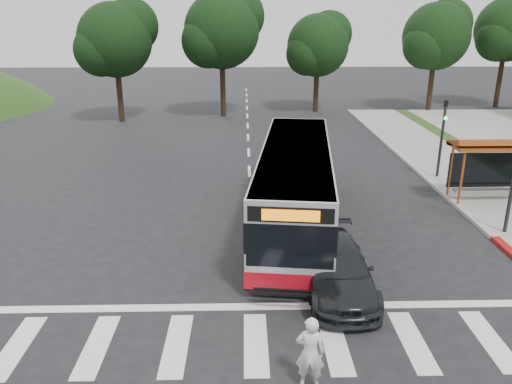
{
  "coord_description": "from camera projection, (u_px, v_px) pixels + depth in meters",
  "views": [
    {
      "loc": [
        -0.25,
        -15.63,
        7.79
      ],
      "look_at": [
        0.17,
        2.04,
        1.6
      ],
      "focal_mm": 35.0,
      "sensor_mm": 36.0,
      "label": 1
    }
  ],
  "objects": [
    {
      "name": "ground",
      "position": [
        252.0,
        255.0,
        17.33
      ],
      "size": [
        140.0,
        140.0,
        0.0
      ],
      "primitive_type": "plane",
      "color": "black",
      "rests_on": "ground"
    },
    {
      "name": "sidewalk_east",
      "position": [
        468.0,
        180.0,
        25.1
      ],
      "size": [
        4.0,
        40.0,
        0.12
      ],
      "primitive_type": "cube",
      "color": "gray",
      "rests_on": "ground"
    },
    {
      "name": "curb_east",
      "position": [
        429.0,
        180.0,
        25.05
      ],
      "size": [
        0.3,
        40.0,
        0.15
      ],
      "primitive_type": "cube",
      "color": "#9E9991",
      "rests_on": "ground"
    },
    {
      "name": "crosswalk_ladder",
      "position": [
        256.0,
        343.0,
        12.61
      ],
      "size": [
        18.0,
        2.6,
        0.01
      ],
      "primitive_type": "cube",
      "color": "silver",
      "rests_on": "ground"
    },
    {
      "name": "bus_shelter",
      "position": [
        499.0,
        150.0,
        21.61
      ],
      "size": [
        4.2,
        1.6,
        2.86
      ],
      "color": "#A44D1B",
      "rests_on": "sidewalk_east"
    },
    {
      "name": "traffic_signal_ne_short",
      "position": [
        443.0,
        131.0,
        24.74
      ],
      "size": [
        0.18,
        0.37,
        4.0
      ],
      "color": "black",
      "rests_on": "ground"
    },
    {
      "name": "tree_ne_a",
      "position": [
        437.0,
        35.0,
        42.05
      ],
      "size": [
        6.16,
        5.74,
        9.3
      ],
      "color": "black",
      "rests_on": "parking_lot"
    },
    {
      "name": "tree_ne_b",
      "position": [
        508.0,
        28.0,
        43.92
      ],
      "size": [
        6.16,
        5.74,
        10.02
      ],
      "color": "black",
      "rests_on": "ground"
    },
    {
      "name": "tree_north_a",
      "position": [
        223.0,
        29.0,
        39.6
      ],
      "size": [
        6.6,
        6.15,
        10.17
      ],
      "color": "black",
      "rests_on": "ground"
    },
    {
      "name": "tree_north_b",
      "position": [
        319.0,
        44.0,
        42.07
      ],
      "size": [
        5.72,
        5.33,
        8.43
      ],
      "color": "black",
      "rests_on": "ground"
    },
    {
      "name": "tree_north_c",
      "position": [
        116.0,
        39.0,
        37.74
      ],
      "size": [
        6.16,
        5.74,
        9.3
      ],
      "color": "black",
      "rests_on": "ground"
    },
    {
      "name": "transit_bus",
      "position": [
        295.0,
        186.0,
        19.58
      ],
      "size": [
        4.03,
        12.16,
        3.08
      ],
      "primitive_type": null,
      "rotation": [
        0.0,
        0.0,
        -0.12
      ],
      "color": "silver",
      "rests_on": "ground"
    },
    {
      "name": "pedestrian",
      "position": [
        310.0,
        353.0,
        10.88
      ],
      "size": [
        0.71,
        0.52,
        1.77
      ],
      "primitive_type": "imported",
      "rotation": [
        0.0,
        0.0,
        2.97
      ],
      "color": "silver",
      "rests_on": "ground"
    },
    {
      "name": "dark_sedan",
      "position": [
        337.0,
        268.0,
        14.94
      ],
      "size": [
        2.0,
        4.82,
        1.39
      ],
      "primitive_type": "imported",
      "rotation": [
        0.0,
        0.0,
        -0.01
      ],
      "color": "#212427",
      "rests_on": "ground"
    }
  ]
}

